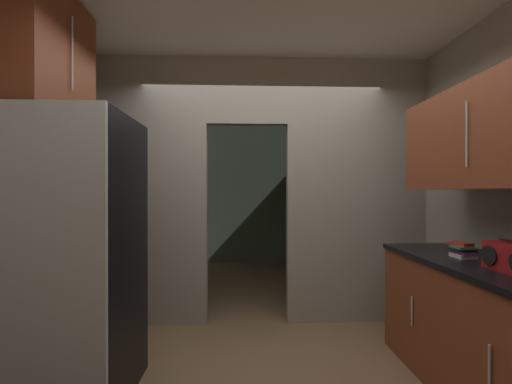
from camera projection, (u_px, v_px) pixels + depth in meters
name	position (u px, v px, depth m)	size (l,w,h in m)	color
kitchen_overhead_slab	(269.00, 12.00, 2.59)	(3.91, 6.46, 0.06)	silver
kitchen_partition	(266.00, 183.00, 3.46)	(3.51, 0.12, 2.80)	#9E998C
adjoining_room_shell	(255.00, 191.00, 5.46)	(3.51, 2.96, 2.80)	slate
refrigerator	(77.00, 258.00, 2.16)	(0.71, 0.80, 1.90)	black
lower_cabinet_run	(494.00, 336.00, 2.09)	(0.68, 1.77, 0.92)	brown
upper_cabinet_counterside	(494.00, 134.00, 2.09)	(0.36, 1.59, 0.71)	brown
upper_cabinet_fridgeside	(46.00, 53.00, 2.25)	(0.36, 0.78, 0.86)	brown
book_stack	(462.00, 250.00, 2.33)	(0.14, 0.17, 0.11)	beige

